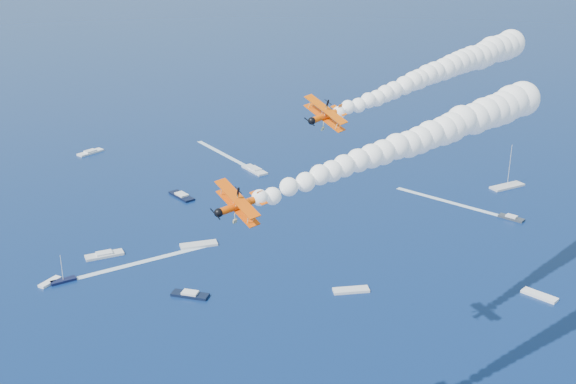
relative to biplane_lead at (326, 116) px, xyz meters
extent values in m
cube|color=#0E1233|center=(-50.10, 66.03, -59.03)|extent=(6.92, 3.87, 0.70)
cube|color=silver|center=(17.77, 136.83, -59.03)|extent=(7.91, 13.18, 0.70)
cube|color=#313842|center=(86.37, 71.48, -59.03)|extent=(6.72, 8.10, 0.70)
cube|color=silver|center=(-12.29, 78.32, -59.03)|extent=(10.89, 3.73, 0.70)
cube|color=black|center=(-12.10, 117.76, -59.03)|extent=(7.97, 11.91, 0.70)
cube|color=white|center=(-41.33, 174.58, -59.03)|extent=(10.85, 9.18, 0.70)
cube|color=silver|center=(100.09, 96.70, -59.03)|extent=(13.70, 7.04, 0.70)
cube|color=white|center=(-53.52, 66.21, -59.03)|extent=(5.92, 6.03, 0.70)
cube|color=silver|center=(21.48, 41.26, -59.03)|extent=(9.61, 4.02, 0.70)
cube|color=white|center=(66.75, 26.06, -59.03)|extent=(7.17, 9.23, 0.70)
cube|color=black|center=(-18.86, 49.76, -59.03)|extent=(9.82, 7.57, 0.70)
cube|color=silver|center=(-39.12, 78.67, -59.03)|extent=(11.03, 5.09, 0.70)
cube|color=white|center=(-28.70, 72.28, -59.35)|extent=(37.04, 12.56, 0.04)
cube|color=white|center=(9.48, 160.71, -59.35)|extent=(14.36, 36.55, 0.04)
cube|color=white|center=(73.25, 90.41, -59.35)|extent=(23.29, 32.37, 0.04)
camera|label=1|loc=(-37.19, -111.84, 32.70)|focal=44.99mm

